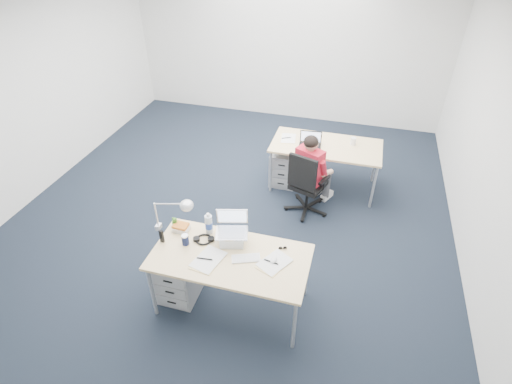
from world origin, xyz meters
TOP-DOWN VIEW (x-y plane):
  - floor at (0.00, 0.00)m, footprint 7.00×7.00m
  - room at (0.00, 0.00)m, footprint 6.02×7.02m
  - desk_near at (0.49, -1.40)m, footprint 1.60×0.80m
  - desk_far at (1.13, 1.14)m, footprint 1.60×0.80m
  - office_chair at (0.98, 0.45)m, footprint 0.79×0.79m
  - seated_person at (1.04, 0.60)m, footprint 0.56×0.71m
  - drawer_pedestal_near at (-0.11, -1.40)m, footprint 0.40×0.50m
  - drawer_pedestal_far at (0.53, 1.11)m, footprint 0.40×0.50m
  - silver_laptop at (0.45, -1.20)m, footprint 0.38×0.33m
  - wireless_keyboard at (0.66, -1.40)m, footprint 0.31×0.22m
  - computer_mouse at (0.93, -1.35)m, footprint 0.08×0.11m
  - headphones at (0.15, -1.26)m, footprint 0.26×0.23m
  - can_koozie at (-0.01, -1.36)m, footprint 0.08×0.08m
  - water_bottle at (0.17, -1.12)m, footprint 0.10×0.10m
  - bear_figurine at (-0.22, -1.15)m, footprint 0.09×0.08m
  - book_stack at (-0.14, -1.18)m, footprint 0.20×0.18m
  - cordless_phone at (-0.26, -1.40)m, footprint 0.05×0.03m
  - papers_left at (0.29, -1.52)m, footprint 0.30×0.38m
  - papers_right at (0.94, -1.38)m, footprint 0.35×0.39m
  - sunglasses at (0.98, -1.16)m, footprint 0.10×0.07m
  - desk_lamp at (-0.25, -1.22)m, footprint 0.45×0.29m
  - dark_laptop at (0.90, 1.01)m, footprint 0.34×0.33m
  - far_cup at (1.50, 1.25)m, footprint 0.10×0.10m
  - far_papers at (0.54, 1.17)m, footprint 0.27×0.34m

SIDE VIEW (x-z plane):
  - floor at x=0.00m, z-range 0.00..0.00m
  - drawer_pedestal_near at x=-0.11m, z-range 0.00..0.55m
  - drawer_pedestal_far at x=0.53m, z-range 0.00..0.55m
  - office_chair at x=0.98m, z-range -0.21..0.77m
  - seated_person at x=1.04m, z-range 0.00..1.18m
  - desk_near at x=0.49m, z-range 0.32..1.05m
  - desk_far at x=1.13m, z-range 0.32..1.05m
  - far_papers at x=0.54m, z-range 0.73..0.74m
  - papers_right at x=0.94m, z-range 0.73..0.74m
  - papers_left at x=0.29m, z-range 0.73..0.74m
  - wireless_keyboard at x=0.66m, z-range 0.73..0.74m
  - sunglasses at x=0.98m, z-range 0.73..0.75m
  - computer_mouse at x=0.93m, z-range 0.73..0.77m
  - headphones at x=0.15m, z-range 0.73..0.77m
  - book_stack at x=-0.14m, z-range 0.73..0.81m
  - far_cup at x=1.50m, z-range 0.73..0.84m
  - can_koozie at x=-0.01m, z-range 0.73..0.85m
  - bear_figurine at x=-0.22m, z-range 0.73..0.87m
  - cordless_phone at x=-0.26m, z-range 0.73..0.88m
  - dark_laptop at x=0.90m, z-range 0.73..0.96m
  - water_bottle at x=0.17m, z-range 0.73..0.99m
  - silver_laptop at x=0.45m, z-range 0.73..1.07m
  - desk_lamp at x=-0.25m, z-range 0.73..1.21m
  - room at x=0.00m, z-range 0.31..3.12m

